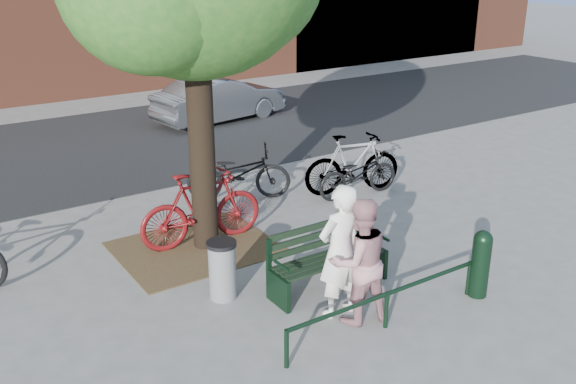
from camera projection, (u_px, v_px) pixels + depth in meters
ground at (328, 288)px, 9.05m from camera, size 90.00×90.00×0.00m
dirt_pit at (195, 248)px, 10.24m from camera, size 2.40×2.00×0.02m
road at (119, 144)px, 15.66m from camera, size 40.00×7.00×0.01m
park_bench at (326, 255)px, 8.94m from camera, size 1.74×0.54×0.97m
guard_railing at (387, 299)px, 7.97m from camera, size 3.06×0.06×0.51m
person_left at (340, 251)px, 8.12m from camera, size 0.66×0.45×1.80m
person_right at (359, 261)px, 8.00m from camera, size 0.92×0.78×1.67m
bollard at (481, 261)px, 8.69m from camera, size 0.26×0.26×0.97m
litter_bin at (222, 269)px, 8.67m from camera, size 0.41×0.41×0.84m
bicycle_b at (201, 208)px, 10.22m from camera, size 2.09×0.73×1.23m
bicycle_c at (239, 173)px, 12.10m from camera, size 2.05×1.51×1.03m
bicycle_d at (353, 163)px, 12.39m from camera, size 2.05×1.04×1.18m
bicycle_e at (358, 174)px, 12.26m from camera, size 1.77×0.75×0.90m
parked_car at (220, 99)px, 17.58m from camera, size 3.91×1.86×1.24m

